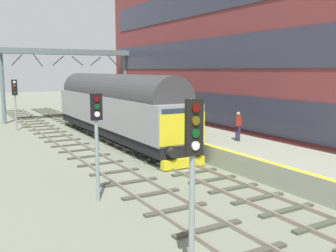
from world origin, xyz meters
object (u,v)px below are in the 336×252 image
object	(u,v)px
signal_post_near	(193,165)
signal_post_far	(15,97)
signal_post_mid	(97,132)
waiting_passenger	(238,123)
platform_number_sign	(200,121)
diesel_locomotive	(114,105)

from	to	relation	value
signal_post_near	signal_post_far	distance (m)	26.26
signal_post_mid	signal_post_near	bearing A→B (deg)	-90.00
signal_post_near	signal_post_far	world-z (taller)	signal_post_near
signal_post_mid	waiting_passenger	size ratio (longest dim) A/B	2.51
signal_post_far	waiting_passenger	world-z (taller)	signal_post_far
signal_post_mid	platform_number_sign	bearing A→B (deg)	28.87
diesel_locomotive	waiting_passenger	world-z (taller)	diesel_locomotive
signal_post_near	signal_post_mid	world-z (taller)	signal_post_near
diesel_locomotive	waiting_passenger	bearing A→B (deg)	-66.47
signal_post_mid	signal_post_far	bearing A→B (deg)	90.00
signal_post_mid	platform_number_sign	distance (m)	8.55
signal_post_mid	waiting_passenger	world-z (taller)	signal_post_mid
signal_post_mid	signal_post_far	distance (m)	19.80
signal_post_far	platform_number_sign	size ratio (longest dim) A/B	2.60
signal_post_near	platform_number_sign	world-z (taller)	signal_post_near
signal_post_mid	signal_post_far	world-z (taller)	signal_post_far
signal_post_mid	signal_post_far	size ratio (longest dim) A/B	0.98
platform_number_sign	waiting_passenger	world-z (taller)	waiting_passenger
diesel_locomotive	signal_post_far	world-z (taller)	diesel_locomotive
platform_number_sign	signal_post_mid	bearing A→B (deg)	-151.13
platform_number_sign	waiting_passenger	distance (m)	2.14
signal_post_near	signal_post_far	size ratio (longest dim) A/B	1.04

